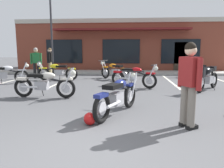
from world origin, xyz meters
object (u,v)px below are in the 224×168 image
object	(u,v)px
motorcycle_orange_scrambler	(114,71)
motorcycle_blue_standard	(5,74)
person_by_back_row	(50,60)
helmet_on_pavement	(90,119)
motorcycle_silver_naked	(57,71)
motorcycle_cream_vintage	(134,76)
motorcycle_green_cafe_racer	(45,84)
person_in_black_shirt	(36,61)
motorcycle_black_cruiser	(207,77)
parking_lot_lamp_post	(50,18)
motorcycle_foreground_classic	(118,95)
motorcycle_red_sportbike	(196,70)
person_in_shorts_foreground	(189,80)

from	to	relation	value
motorcycle_orange_scrambler	motorcycle_blue_standard	bearing A→B (deg)	-156.91
person_by_back_row	helmet_on_pavement	world-z (taller)	person_by_back_row
motorcycle_silver_naked	motorcycle_cream_vintage	distance (m)	4.30
motorcycle_blue_standard	person_by_back_row	bearing A→B (deg)	75.17
motorcycle_green_cafe_racer	person_in_black_shirt	world-z (taller)	person_in_black_shirt
motorcycle_silver_naked	motorcycle_blue_standard	size ratio (longest dim) A/B	1.09
motorcycle_cream_vintage	motorcycle_black_cruiser	bearing A→B (deg)	-11.85
motorcycle_cream_vintage	helmet_on_pavement	distance (m)	4.87
motorcycle_green_cafe_racer	parking_lot_lamp_post	size ratio (longest dim) A/B	0.39
motorcycle_orange_scrambler	helmet_on_pavement	distance (m)	7.18
motorcycle_foreground_classic	motorcycle_red_sportbike	world-z (taller)	same
motorcycle_green_cafe_racer	motorcycle_silver_naked	bearing A→B (deg)	103.66
motorcycle_cream_vintage	person_in_black_shirt	size ratio (longest dim) A/B	1.16
motorcycle_blue_standard	helmet_on_pavement	size ratio (longest dim) A/B	7.43
person_in_shorts_foreground	parking_lot_lamp_post	distance (m)	11.17
motorcycle_foreground_classic	motorcycle_red_sportbike	size ratio (longest dim) A/B	1.06
motorcycle_red_sportbike	motorcycle_blue_standard	bearing A→B (deg)	-164.08
motorcycle_orange_scrambler	motorcycle_cream_vintage	world-z (taller)	same
motorcycle_black_cruiser	person_in_black_shirt	xyz separation A→B (m)	(-8.04, 3.08, 0.42)
motorcycle_foreground_classic	person_in_black_shirt	bearing A→B (deg)	126.90
person_in_black_shirt	motorcycle_blue_standard	bearing A→B (deg)	-104.04
motorcycle_blue_standard	motorcycle_black_cruiser	bearing A→B (deg)	-6.12
motorcycle_black_cruiser	person_in_shorts_foreground	distance (m)	4.57
motorcycle_red_sportbike	helmet_on_pavement	xyz separation A→B (m)	(-4.37, -7.74, -0.33)
motorcycle_green_cafe_racer	parking_lot_lamp_post	world-z (taller)	parking_lot_lamp_post
motorcycle_cream_vintage	parking_lot_lamp_post	world-z (taller)	parking_lot_lamp_post
motorcycle_orange_scrambler	person_in_shorts_foreground	world-z (taller)	person_in_shorts_foreground
motorcycle_blue_standard	motorcycle_orange_scrambler	distance (m)	5.26
motorcycle_blue_standard	person_in_black_shirt	xyz separation A→B (m)	(0.54, 2.16, 0.49)
motorcycle_red_sportbike	motorcycle_green_cafe_racer	distance (m)	8.22
person_in_black_shirt	person_by_back_row	world-z (taller)	same
motorcycle_foreground_classic	parking_lot_lamp_post	distance (m)	9.91
person_by_back_row	person_in_shorts_foreground	bearing A→B (deg)	-54.93
motorcycle_black_cruiser	motorcycle_cream_vintage	world-z (taller)	same
motorcycle_foreground_classic	motorcycle_cream_vintage	xyz separation A→B (m)	(0.43, 3.96, 0.00)
motorcycle_black_cruiser	helmet_on_pavement	size ratio (longest dim) A/B	6.85
motorcycle_green_cafe_racer	helmet_on_pavement	world-z (taller)	motorcycle_green_cafe_racer
person_in_shorts_foreground	motorcycle_orange_scrambler	bearing A→B (deg)	105.36
person_in_black_shirt	helmet_on_pavement	world-z (taller)	person_in_black_shirt
motorcycle_foreground_classic	parking_lot_lamp_post	world-z (taller)	parking_lot_lamp_post
helmet_on_pavement	parking_lot_lamp_post	xyz separation A→B (m)	(-4.08, 9.05, 3.34)
motorcycle_foreground_classic	motorcycle_orange_scrambler	world-z (taller)	same
motorcycle_silver_naked	person_in_shorts_foreground	world-z (taller)	person_in_shorts_foreground
motorcycle_green_cafe_racer	parking_lot_lamp_post	xyz separation A→B (m)	(-2.15, 6.58, 3.01)
helmet_on_pavement	motorcycle_blue_standard	bearing A→B (deg)	133.60
motorcycle_foreground_classic	motorcycle_blue_standard	bearing A→B (deg)	141.41
motorcycle_black_cruiser	helmet_on_pavement	distance (m)	5.61
motorcycle_cream_vintage	motorcycle_green_cafe_racer	bearing A→B (deg)	-141.44
motorcycle_red_sportbike	person_by_back_row	distance (m)	8.40
parking_lot_lamp_post	person_in_shorts_foreground	bearing A→B (deg)	-56.34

